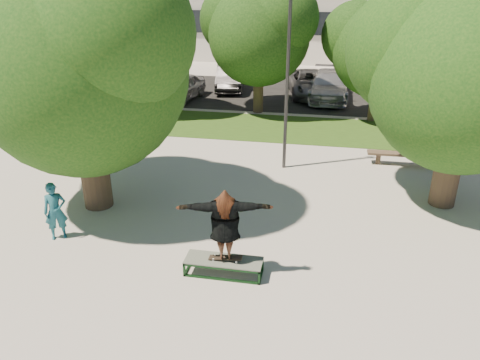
% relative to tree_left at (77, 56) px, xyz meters
% --- Properties ---
extents(ground, '(120.00, 120.00, 0.00)m').
position_rel_tree_left_xyz_m(ground, '(4.29, -1.09, -4.42)').
color(ground, '#A39E95').
rests_on(ground, ground).
extents(grass_strip, '(30.00, 4.00, 0.02)m').
position_rel_tree_left_xyz_m(grass_strip, '(5.29, 8.41, -4.41)').
color(grass_strip, '#234112').
rests_on(grass_strip, ground).
extents(asphalt_strip, '(40.00, 8.00, 0.01)m').
position_rel_tree_left_xyz_m(asphalt_strip, '(4.29, 14.91, -4.42)').
color(asphalt_strip, black).
rests_on(asphalt_strip, ground).
extents(tree_left, '(6.96, 5.95, 7.12)m').
position_rel_tree_left_xyz_m(tree_left, '(0.00, 0.00, 0.00)').
color(tree_left, '#38281E').
rests_on(tree_left, ground).
extents(tree_right, '(6.24, 5.33, 6.51)m').
position_rel_tree_left_xyz_m(tree_right, '(10.21, 1.99, -0.33)').
color(tree_right, '#38281E').
rests_on(tree_right, ground).
extents(bg_tree_left, '(5.28, 4.51, 5.77)m').
position_rel_tree_left_xyz_m(bg_tree_left, '(-2.28, 9.98, -0.69)').
color(bg_tree_left, '#38281E').
rests_on(bg_tree_left, ground).
extents(bg_tree_mid, '(5.76, 4.92, 6.24)m').
position_rel_tree_left_xyz_m(bg_tree_mid, '(3.22, 10.98, -0.41)').
color(bg_tree_mid, '#38281E').
rests_on(bg_tree_mid, ground).
extents(bg_tree_right, '(5.04, 4.31, 5.43)m').
position_rel_tree_left_xyz_m(bg_tree_right, '(8.73, 10.47, -0.93)').
color(bg_tree_right, '#38281E').
rests_on(bg_tree_right, ground).
extents(lamppost, '(0.25, 0.15, 6.11)m').
position_rel_tree_left_xyz_m(lamppost, '(5.29, 3.91, -1.27)').
color(lamppost, '#2D2D30').
rests_on(lamppost, ground).
extents(grind_box, '(1.80, 0.60, 0.38)m').
position_rel_tree_left_xyz_m(grind_box, '(4.55, -2.82, -4.23)').
color(grind_box, black).
rests_on(grind_box, ground).
extents(skater_rig, '(2.20, 0.96, 1.81)m').
position_rel_tree_left_xyz_m(skater_rig, '(4.60, -2.82, -3.11)').
color(skater_rig, white).
rests_on(skater_rig, grind_box).
extents(bystander, '(0.69, 0.62, 1.57)m').
position_rel_tree_left_xyz_m(bystander, '(-0.09, -2.04, -3.64)').
color(bystander, '#195261').
rests_on(bystander, ground).
extents(bench, '(3.06, 0.46, 0.47)m').
position_rel_tree_left_xyz_m(bench, '(9.78, 4.91, -4.03)').
color(bench, '#4A3B2C').
rests_on(bench, ground).
extents(car_silver_a, '(2.17, 4.24, 1.38)m').
position_rel_tree_left_xyz_m(car_silver_a, '(-1.20, 12.41, -3.73)').
color(car_silver_a, '#AAAAAF').
rests_on(car_silver_a, asphalt_strip).
extents(car_dark, '(2.14, 4.48, 1.42)m').
position_rel_tree_left_xyz_m(car_dark, '(0.92, 15.41, -3.71)').
color(car_dark, black).
rests_on(car_dark, asphalt_strip).
extents(car_grey, '(3.18, 5.25, 1.36)m').
position_rel_tree_left_xyz_m(car_grey, '(5.66, 14.81, -3.74)').
color(car_grey, '#5E5E63').
rests_on(car_grey, asphalt_strip).
extents(car_silver_b, '(2.07, 5.09, 1.48)m').
position_rel_tree_left_xyz_m(car_silver_b, '(6.70, 14.25, -3.68)').
color(car_silver_b, '#ADAEB2').
rests_on(car_silver_b, asphalt_strip).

